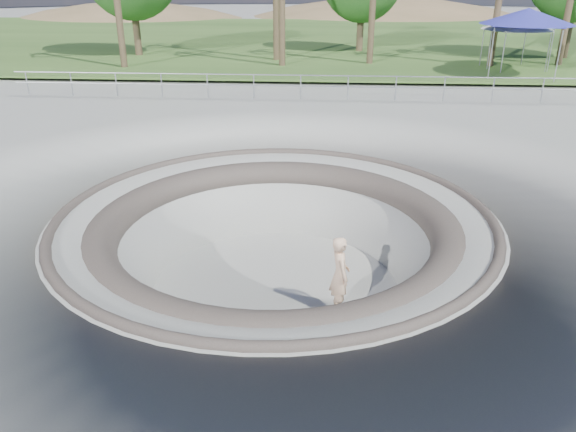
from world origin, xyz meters
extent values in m
plane|color=#979893|center=(0.00, 0.00, 0.00)|extent=(180.00, 180.00, 0.00)
torus|color=#979893|center=(0.00, 0.00, -2.00)|extent=(14.00, 14.00, 4.00)
cylinder|color=#979893|center=(0.00, 0.00, -1.95)|extent=(6.60, 6.60, 0.10)
torus|color=#4D453D|center=(0.00, 0.00, -0.02)|extent=(10.24, 10.24, 0.24)
torus|color=#4D453D|center=(0.00, 0.00, -0.45)|extent=(8.91, 8.91, 0.81)
cube|color=#315020|center=(0.00, 34.00, 0.22)|extent=(180.00, 36.00, 0.12)
ellipsoid|color=brown|center=(-22.00, 55.00, -6.44)|extent=(50.40, 36.00, 23.40)
ellipsoid|color=brown|center=(8.00, 60.00, -7.87)|extent=(61.60, 44.00, 28.60)
cylinder|color=#989BA0|center=(0.00, 12.00, 1.17)|extent=(25.00, 0.05, 0.05)
cylinder|color=#989BA0|center=(0.00, 12.00, 0.72)|extent=(25.00, 0.05, 0.05)
cube|color=brown|center=(1.54, -1.11, -1.82)|extent=(0.89, 0.56, 0.02)
cylinder|color=#ABABB0|center=(1.54, -1.11, -1.86)|extent=(0.10, 0.18, 0.04)
cylinder|color=#ABABB0|center=(1.54, -1.11, -1.86)|extent=(0.10, 0.18, 0.04)
cylinder|color=white|center=(1.54, -1.11, -1.87)|extent=(0.07, 0.06, 0.07)
cylinder|color=white|center=(1.54, -1.11, -1.87)|extent=(0.07, 0.06, 0.07)
cylinder|color=white|center=(1.54, -1.11, -1.87)|extent=(0.07, 0.06, 0.07)
cylinder|color=white|center=(1.54, -1.11, -1.87)|extent=(0.07, 0.06, 0.07)
imported|color=beige|center=(1.54, -1.11, -0.90)|extent=(0.60, 0.76, 1.83)
cylinder|color=#989BA0|center=(9.88, 18.91, 1.25)|extent=(0.06, 0.06, 1.95)
cylinder|color=#989BA0|center=(12.36, 18.91, 1.25)|extent=(0.06, 0.06, 1.95)
cylinder|color=#989BA0|center=(9.88, 21.39, 1.25)|extent=(0.06, 0.06, 1.95)
cylinder|color=#989BA0|center=(12.36, 21.39, 1.25)|extent=(0.06, 0.06, 1.95)
cube|color=silver|center=(11.12, 20.15, 2.32)|extent=(3.14, 3.14, 0.08)
cone|color=silver|center=(11.12, 20.15, 2.63)|extent=(5.16, 5.16, 0.62)
cylinder|color=#989BA0|center=(9.35, 16.49, 1.47)|extent=(0.06, 0.06, 2.38)
cylinder|color=#989BA0|center=(12.38, 16.49, 1.47)|extent=(0.06, 0.06, 2.38)
cylinder|color=#989BA0|center=(9.35, 19.51, 1.47)|extent=(0.06, 0.06, 2.38)
cylinder|color=#989BA0|center=(12.38, 19.51, 1.47)|extent=(0.06, 0.06, 2.38)
cube|color=#2B2E9E|center=(10.87, 18.00, 2.76)|extent=(3.89, 3.89, 0.08)
cone|color=#2B2E9E|center=(10.87, 18.00, 3.14)|extent=(6.25, 6.25, 0.76)
cylinder|color=brown|center=(-10.82, 23.86, 2.72)|extent=(0.44, 0.44, 5.10)
cylinder|color=brown|center=(3.15, 26.79, 2.38)|extent=(0.44, 0.44, 4.42)
cylinder|color=brown|center=(15.48, 24.47, 2.71)|extent=(0.44, 0.44, 5.09)
camera|label=1|loc=(1.16, -11.94, 5.28)|focal=35.00mm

